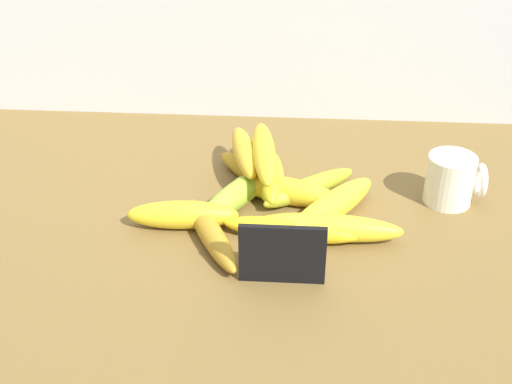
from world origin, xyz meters
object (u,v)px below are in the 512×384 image
at_px(banana_1, 290,230).
at_px(banana_10, 244,152).
at_px(banana_9, 237,195).
at_px(coffee_mug, 452,180).
at_px(banana_6, 183,215).
at_px(banana_11, 264,153).
at_px(banana_0, 331,207).
at_px(banana_5, 270,176).
at_px(banana_7, 286,191).
at_px(banana_2, 328,227).
at_px(banana_8, 211,234).
at_px(banana_4, 251,173).
at_px(banana_3, 309,187).
at_px(chalkboard_sign, 282,256).

bearing_deg(banana_1, banana_10, 115.36).
height_order(banana_9, banana_10, banana_10).
relative_size(coffee_mug, banana_6, 0.54).
bearing_deg(banana_1, banana_11, 107.69).
relative_size(banana_0, banana_5, 1.27).
bearing_deg(banana_7, coffee_mug, 4.45).
xyz_separation_m(banana_0, banana_10, (-0.14, 0.11, 0.03)).
bearing_deg(banana_1, banana_9, 135.46).
bearing_deg(banana_2, banana_5, 123.34).
bearing_deg(banana_9, banana_1, -44.54).
bearing_deg(banana_10, banana_11, -34.64).
bearing_deg(banana_11, banana_6, -132.61).
height_order(banana_2, banana_8, banana_2).
distance_m(banana_0, banana_5, 0.12).
xyz_separation_m(banana_0, banana_1, (-0.06, -0.06, -0.00)).
height_order(banana_5, banana_8, banana_5).
relative_size(coffee_mug, banana_4, 0.56).
bearing_deg(banana_10, banana_1, -64.64).
bearing_deg(banana_7, banana_6, -152.40).
bearing_deg(banana_4, banana_0, -39.06).
bearing_deg(banana_1, banana_2, 5.29).
relative_size(banana_3, banana_5, 1.13).
distance_m(banana_1, banana_3, 0.12).
bearing_deg(banana_3, coffee_mug, 0.02).
bearing_deg(banana_3, banana_6, -152.23).
distance_m(coffee_mug, banana_10, 0.32).
xyz_separation_m(banana_1, banana_9, (-0.08, 0.08, 0.00)).
bearing_deg(banana_11, banana_0, -39.51).
bearing_deg(banana_1, banana_5, 104.33).
xyz_separation_m(coffee_mug, banana_3, (-0.21, -0.00, -0.02)).
bearing_deg(banana_4, banana_2, -52.07).
xyz_separation_m(banana_1, banana_2, (0.05, 0.00, 0.00)).
bearing_deg(banana_1, banana_8, -171.22).
bearing_deg(coffee_mug, banana_11, 175.24).
relative_size(banana_0, banana_10, 1.22).
bearing_deg(banana_9, banana_8, -105.16).
bearing_deg(banana_11, banana_5, -17.69).
height_order(chalkboard_sign, banana_11, chalkboard_sign).
xyz_separation_m(banana_7, banana_9, (-0.07, -0.02, -0.00)).
bearing_deg(banana_4, banana_10, 149.56).
relative_size(banana_2, banana_5, 1.34).
xyz_separation_m(banana_2, banana_10, (-0.13, 0.16, 0.03)).
height_order(banana_1, banana_8, same).
bearing_deg(banana_1, banana_7, 95.17).
distance_m(banana_0, banana_8, 0.18).
height_order(banana_2, banana_6, banana_6).
relative_size(banana_0, banana_4, 1.28).
bearing_deg(banana_2, chalkboard_sign, -122.23).
xyz_separation_m(banana_3, banana_11, (-0.07, 0.02, 0.04)).
bearing_deg(coffee_mug, banana_2, -149.06).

